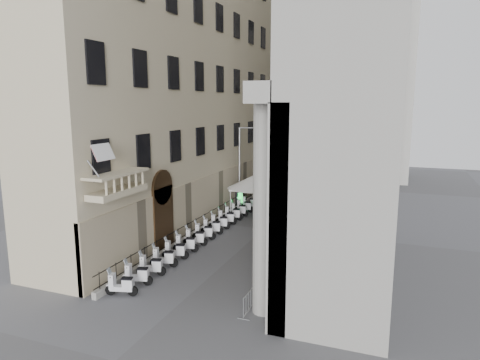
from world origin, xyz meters
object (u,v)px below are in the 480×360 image
at_px(scooter_0, 122,295).
at_px(security_tent, 254,182).
at_px(pedestrian_b, 320,201).
at_px(info_kiosk, 239,200).
at_px(street_lamp, 243,161).
at_px(pedestrian_a, 267,209).

relative_size(scooter_0, security_tent, 0.33).
xyz_separation_m(security_tent, pedestrian_b, (4.99, 4.89, -2.29)).
height_order(info_kiosk, pedestrian_b, info_kiosk).
bearing_deg(street_lamp, pedestrian_a, -46.57).
bearing_deg(info_kiosk, pedestrian_b, 37.69).
xyz_separation_m(scooter_0, security_tent, (1.27, 17.55, 3.09)).
bearing_deg(info_kiosk, security_tent, -27.26).
bearing_deg(scooter_0, info_kiosk, -12.64).
bearing_deg(security_tent, pedestrian_b, 44.39).
bearing_deg(security_tent, pedestrian_a, -0.95).
distance_m(street_lamp, pedestrian_a, 5.43).
xyz_separation_m(info_kiosk, pedestrian_b, (7.18, 2.80, -0.13)).
bearing_deg(street_lamp, scooter_0, -98.62).
bearing_deg(security_tent, scooter_0, -94.15).
height_order(security_tent, info_kiosk, security_tent).
relative_size(street_lamp, pedestrian_b, 4.89).
distance_m(security_tent, pedestrian_a, 2.58).
bearing_deg(pedestrian_a, scooter_0, 100.41).
bearing_deg(scooter_0, street_lamp, -13.47).
height_order(scooter_0, info_kiosk, info_kiosk).
relative_size(street_lamp, info_kiosk, 4.26).
bearing_deg(street_lamp, pedestrian_b, 10.31).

